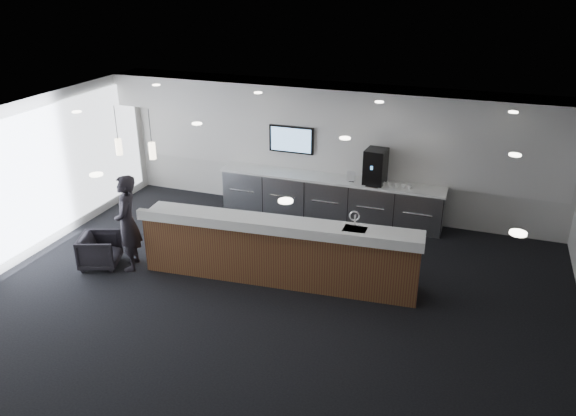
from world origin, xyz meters
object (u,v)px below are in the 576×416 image
(coffee_machine, at_px, (376,166))
(lounge_guest, at_px, (127,223))
(service_counter, at_px, (279,251))
(armchair, at_px, (100,251))

(coffee_machine, xyz_separation_m, lounge_guest, (-3.86, -3.50, -0.41))
(service_counter, bearing_deg, lounge_guest, -174.03)
(armchair, bearing_deg, service_counter, -99.04)
(armchair, xyz_separation_m, lounge_guest, (0.58, 0.16, 0.60))
(coffee_machine, distance_m, lounge_guest, 5.23)
(lounge_guest, bearing_deg, armchair, -99.94)
(coffee_machine, bearing_deg, lounge_guest, -132.84)
(service_counter, xyz_separation_m, coffee_machine, (1.09, 2.98, 0.75))
(armchair, bearing_deg, lounge_guest, -95.25)
(coffee_machine, height_order, armchair, coffee_machine)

